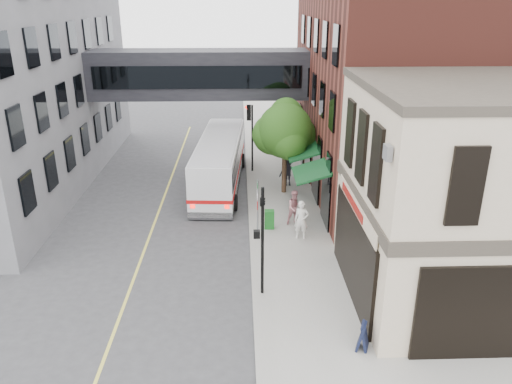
{
  "coord_description": "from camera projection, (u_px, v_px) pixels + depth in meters",
  "views": [
    {
      "loc": [
        -0.41,
        -15.06,
        11.17
      ],
      "look_at": [
        0.25,
        5.06,
        3.27
      ],
      "focal_mm": 35.0,
      "sensor_mm": 36.0,
      "label": 1
    }
  ],
  "objects": [
    {
      "name": "sidewalk_main",
      "position": [
        279.0,
        187.0,
        31.17
      ],
      "size": [
        4.0,
        60.0,
        0.15
      ],
      "primitive_type": "cube",
      "color": "gray",
      "rests_on": "ground"
    },
    {
      "name": "pedestrian_b",
      "position": [
        295.0,
        207.0,
        25.65
      ],
      "size": [
        1.03,
        0.9,
        1.82
      ],
      "primitive_type": "imported",
      "rotation": [
        0.0,
        0.0,
        0.26
      ],
      "color": "#CA8289",
      "rests_on": "sidewalk_main"
    },
    {
      "name": "pedestrian_a",
      "position": [
        301.0,
        220.0,
        24.11
      ],
      "size": [
        0.75,
        0.54,
        1.92
      ],
      "primitive_type": "imported",
      "rotation": [
        0.0,
        0.0,
        -0.12
      ],
      "color": "white",
      "rests_on": "sidewalk_main"
    },
    {
      "name": "sandwich_board",
      "position": [
        363.0,
        336.0,
        16.59
      ],
      "size": [
        0.52,
        0.63,
        0.97
      ],
      "primitive_type": "cube",
      "rotation": [
        0.0,
        0.0,
        -0.37
      ],
      "color": "black",
      "rests_on": "sidewalk_main"
    },
    {
      "name": "ground",
      "position": [
        254.0,
        327.0,
        18.11
      ],
      "size": [
        120.0,
        120.0,
        0.0
      ],
      "primitive_type": "plane",
      "color": "#38383A",
      "rests_on": "ground"
    },
    {
      "name": "corner_building",
      "position": [
        491.0,
        196.0,
        18.71
      ],
      "size": [
        10.19,
        8.12,
        8.45
      ],
      "color": "#C3B395",
      "rests_on": "ground"
    },
    {
      "name": "traffic_signal_near",
      "position": [
        262.0,
        229.0,
        18.89
      ],
      "size": [
        0.44,
        0.22,
        4.6
      ],
      "color": "black",
      "rests_on": "sidewalk_main"
    },
    {
      "name": "lane_marking",
      "position": [
        157.0,
        216.0,
        27.26
      ],
      "size": [
        0.12,
        40.0,
        0.01
      ],
      "primitive_type": "cube",
      "color": "#D8CC4C",
      "rests_on": "ground"
    },
    {
      "name": "traffic_signal_far",
      "position": [
        250.0,
        125.0,
        32.71
      ],
      "size": [
        0.53,
        0.28,
        4.5
      ],
      "color": "black",
      "rests_on": "sidewalk_main"
    },
    {
      "name": "pedestrian_c",
      "position": [
        288.0,
        172.0,
        30.96
      ],
      "size": [
        1.2,
        0.76,
        1.77
      ],
      "primitive_type": "imported",
      "rotation": [
        0.0,
        0.0,
        0.09
      ],
      "color": "black",
      "rests_on": "sidewalk_main"
    },
    {
      "name": "skyway_bridge",
      "position": [
        199.0,
        74.0,
        32.39
      ],
      "size": [
        14.0,
        3.18,
        3.0
      ],
      "color": "black",
      "rests_on": "ground"
    },
    {
      "name": "newspaper_box",
      "position": [
        269.0,
        219.0,
        25.33
      ],
      "size": [
        0.49,
        0.44,
        0.96
      ],
      "primitive_type": "cube",
      "rotation": [
        0.0,
        0.0,
        -0.03
      ],
      "color": "#155D1B",
      "rests_on": "sidewalk_main"
    },
    {
      "name": "brick_building",
      "position": [
        413.0,
        72.0,
        29.82
      ],
      "size": [
        13.76,
        18.0,
        14.0
      ],
      "color": "#56221A",
      "rests_on": "ground"
    },
    {
      "name": "bus",
      "position": [
        220.0,
        160.0,
        31.11
      ],
      "size": [
        3.23,
        11.2,
        2.98
      ],
      "color": "silver",
      "rests_on": "ground"
    },
    {
      "name": "street_sign_pole",
      "position": [
        258.0,
        203.0,
        23.93
      ],
      "size": [
        0.08,
        0.75,
        3.0
      ],
      "color": "gray",
      "rests_on": "sidewalk_main"
    },
    {
      "name": "street_tree",
      "position": [
        285.0,
        130.0,
        29.05
      ],
      "size": [
        3.8,
        3.2,
        5.6
      ],
      "color": "#382619",
      "rests_on": "sidewalk_main"
    }
  ]
}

